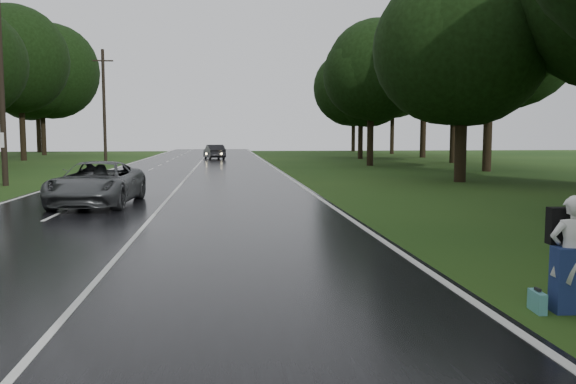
# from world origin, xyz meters

# --- Properties ---
(ground) EXTENTS (160.00, 160.00, 0.00)m
(ground) POSITION_xyz_m (0.00, 0.00, 0.00)
(ground) COLOR #244213
(ground) RESTS_ON ground
(road) EXTENTS (12.00, 140.00, 0.04)m
(road) POSITION_xyz_m (0.00, 20.00, 0.02)
(road) COLOR black
(road) RESTS_ON ground
(lane_center) EXTENTS (0.12, 140.00, 0.01)m
(lane_center) POSITION_xyz_m (0.00, 20.00, 0.04)
(lane_center) COLOR silver
(lane_center) RESTS_ON road
(grey_car) EXTENTS (2.83, 5.59, 1.51)m
(grey_car) POSITION_xyz_m (-2.28, 10.69, 0.80)
(grey_car) COLOR #444748
(grey_car) RESTS_ON road
(far_car) EXTENTS (2.36, 4.60, 1.44)m
(far_car) POSITION_xyz_m (1.14, 49.00, 0.76)
(far_car) COLOR black
(far_car) RESTS_ON road
(hitchhiker) EXTENTS (0.63, 0.58, 1.66)m
(hitchhiker) POSITION_xyz_m (6.98, -2.88, 0.77)
(hitchhiker) COLOR silver
(hitchhiker) RESTS_ON ground
(suitcase) EXTENTS (0.16, 0.42, 0.29)m
(suitcase) POSITION_xyz_m (6.54, -2.83, 0.15)
(suitcase) COLOR teal
(suitcase) RESTS_ON ground
(utility_pole_mid) EXTENTS (1.80, 0.28, 10.55)m
(utility_pole_mid) POSITION_xyz_m (-8.50, 19.62, 0.00)
(utility_pole_mid) COLOR black
(utility_pole_mid) RESTS_ON ground
(utility_pole_far) EXTENTS (1.80, 0.28, 10.00)m
(utility_pole_far) POSITION_xyz_m (-8.50, 44.33, 0.00)
(utility_pole_far) COLOR black
(utility_pole_far) RESTS_ON ground
(tree_left_f) EXTENTS (10.92, 10.92, 17.07)m
(tree_left_f) POSITION_xyz_m (-17.02, 48.78, 0.00)
(tree_left_f) COLOR black
(tree_left_f) RESTS_ON ground
(tree_right_d) EXTENTS (7.64, 7.64, 11.93)m
(tree_right_d) POSITION_xyz_m (14.52, 19.55, 0.00)
(tree_right_d) COLOR black
(tree_right_d) RESTS_ON ground
(tree_right_e) EXTENTS (8.62, 8.62, 13.47)m
(tree_right_e) POSITION_xyz_m (13.77, 36.10, 0.00)
(tree_right_e) COLOR black
(tree_right_e) RESTS_ON ground
(tree_right_f) EXTENTS (8.46, 8.46, 13.23)m
(tree_right_f) POSITION_xyz_m (16.06, 49.50, 0.00)
(tree_right_f) COLOR black
(tree_right_f) RESTS_ON ground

